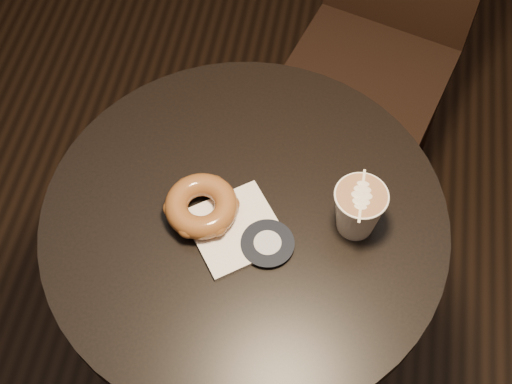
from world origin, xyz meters
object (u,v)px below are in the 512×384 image
pastry_bag (236,229)px  doughnut (201,206)px  chair (387,18)px  cafe_table (246,267)px  latte_cup (358,210)px

pastry_bag → doughnut: 0.07m
chair → doughnut: 0.82m
cafe_table → chair: size_ratio=0.77×
pastry_bag → latte_cup: size_ratio=1.44×
doughnut → cafe_table: bearing=6.7°
pastry_bag → latte_cup: bearing=-23.7°
cafe_table → doughnut: size_ratio=6.03×
cafe_table → pastry_bag: size_ratio=5.30×
chair → latte_cup: bearing=-76.2°
pastry_bag → cafe_table: bearing=35.1°
pastry_bag → latte_cup: (0.20, 0.04, 0.05)m
chair → latte_cup: (-0.03, -0.71, 0.25)m
cafe_table → latte_cup: bearing=4.5°
chair → latte_cup: chair is taller
chair → pastry_bag: 0.81m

